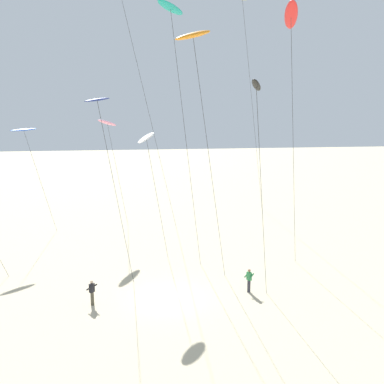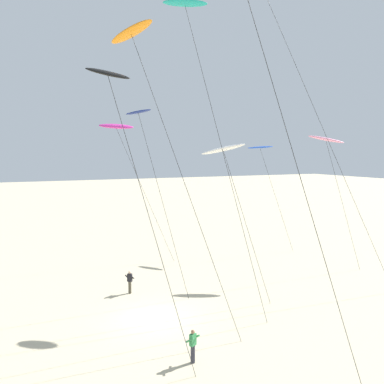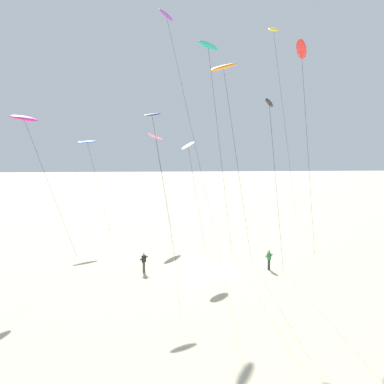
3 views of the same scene
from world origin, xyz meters
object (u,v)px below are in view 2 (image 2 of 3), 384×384
object	(u,v)px
kite_white	(224,150)
kite_flyer_middle	(193,345)
kite_teal	(186,8)
kite_orange	(132,34)
kite_flyer_nearest	(130,281)
kite_blue	(260,148)
kite_pink	(326,140)
kite_magenta	(116,127)
kite_navy	(139,117)
kite_black	(110,80)

from	to	relation	value
kite_white	kite_flyer_middle	world-z (taller)	kite_white
kite_teal	kite_orange	size ratio (longest dim) A/B	1.12
kite_orange	kite_white	size ratio (longest dim) A/B	1.56
kite_flyer_nearest	kite_flyer_middle	size ratio (longest dim) A/B	1.00
kite_blue	kite_pink	world-z (taller)	kite_pink
kite_blue	kite_orange	bearing A→B (deg)	-52.82
kite_orange	kite_blue	world-z (taller)	kite_orange
kite_teal	kite_blue	size ratio (longest dim) A/B	1.74
kite_magenta	kite_navy	bearing A→B (deg)	-5.45
kite_white	kite_black	xyz separation A→B (m)	(5.49, -8.87, 2.99)
kite_navy	kite_flyer_nearest	size ratio (longest dim) A/B	7.92
kite_pink	kite_flyer_nearest	xyz separation A→B (m)	(-0.96, -17.35, -10.44)
kite_navy	kite_flyer_nearest	distance (m)	11.84
kite_orange	kite_pink	world-z (taller)	kite_orange
kite_teal	kite_orange	world-z (taller)	kite_teal
kite_navy	kite_flyer_middle	xyz separation A→B (m)	(9.74, -0.48, -11.79)
kite_teal	kite_magenta	world-z (taller)	kite_teal
kite_blue	kite_magenta	world-z (taller)	kite_magenta
kite_teal	kite_flyer_middle	distance (m)	18.46
kite_magenta	kite_teal	bearing A→B (deg)	1.53
kite_black	kite_flyer_nearest	world-z (taller)	kite_black
kite_orange	kite_flyer_nearest	size ratio (longest dim) A/B	10.24
kite_teal	kite_magenta	xyz separation A→B (m)	(-15.23, -0.41, -5.89)
kite_blue	kite_flyer_nearest	bearing A→B (deg)	-66.92
kite_white	kite_flyer_middle	distance (m)	12.69
kite_flyer_middle	kite_teal	bearing A→B (deg)	159.35
kite_white	kite_flyer_nearest	world-z (taller)	kite_white
kite_flyer_middle	kite_navy	bearing A→B (deg)	177.15
kite_white	kite_navy	world-z (taller)	kite_navy
kite_white	kite_magenta	world-z (taller)	kite_magenta
kite_orange	kite_flyer_middle	distance (m)	16.17
kite_magenta	kite_flyer_middle	size ratio (longest dim) A/B	7.86
kite_teal	kite_white	bearing A→B (deg)	113.65
kite_white	kite_pink	world-z (taller)	kite_pink
kite_white	kite_flyer_middle	xyz separation A→B (m)	(6.52, -5.31, -9.50)
kite_blue	kite_teal	bearing A→B (deg)	-48.35
kite_pink	kite_flyer_nearest	bearing A→B (deg)	-93.18
kite_blue	kite_white	size ratio (longest dim) A/B	1.00
kite_white	kite_flyer_nearest	bearing A→B (deg)	-126.51
kite_orange	kite_pink	xyz separation A→B (m)	(-5.40, 18.78, -5.10)
kite_navy	kite_flyer_middle	size ratio (longest dim) A/B	7.92
kite_magenta	kite_orange	bearing A→B (deg)	-10.83
kite_white	kite_pink	distance (m)	12.32
kite_white	kite_flyer_nearest	size ratio (longest dim) A/B	6.58
kite_orange	kite_pink	bearing A→B (deg)	106.03
kite_teal	kite_flyer_nearest	world-z (taller)	kite_teal
kite_pink	kite_navy	size ratio (longest dim) A/B	0.90
kite_magenta	kite_flyer_middle	bearing A→B (deg)	-4.20
kite_teal	kite_blue	world-z (taller)	kite_teal
kite_teal	kite_pink	xyz separation A→B (m)	(-4.57, 15.31, -7.23)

